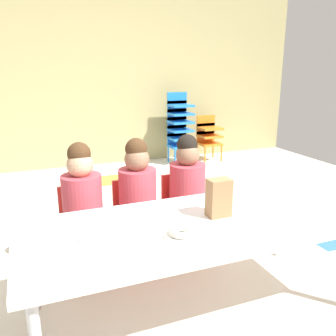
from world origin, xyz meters
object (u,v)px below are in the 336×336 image
at_px(kid_chair_orange_stack, 208,135).
at_px(paper_bag_brown, 219,198).
at_px(seated_child_middle_seat, 137,191).
at_px(paper_plate_near_edge, 181,236).
at_px(seated_child_far_right, 187,184).
at_px(donut_powdered_on_plate, 181,232).
at_px(paper_plate_center_table, 96,237).
at_px(craft_table, 195,229).
at_px(kid_chair_blue_stack, 179,125).
at_px(seated_child_near_camera, 82,198).

bearing_deg(kid_chair_orange_stack, paper_bag_brown, -117.18).
xyz_separation_m(kid_chair_orange_stack, paper_bag_brown, (-1.62, -3.16, 0.27)).
bearing_deg(seated_child_middle_seat, paper_plate_near_edge, -90.24).
bearing_deg(seated_child_far_right, kid_chair_orange_stack, 58.88).
xyz_separation_m(seated_child_middle_seat, donut_powdered_on_plate, (-0.00, -0.76, 0.03)).
bearing_deg(paper_plate_near_edge, paper_plate_center_table, 160.16).
distance_m(craft_table, donut_powdered_on_plate, 0.21).
bearing_deg(seated_child_far_right, kid_chair_blue_stack, 67.58).
xyz_separation_m(craft_table, seated_child_far_right, (0.24, 0.63, 0.04)).
bearing_deg(seated_child_middle_seat, seated_child_near_camera, 180.00).
relative_size(craft_table, paper_bag_brown, 8.60).
height_order(seated_child_middle_seat, kid_chair_orange_stack, seated_child_middle_seat).
relative_size(seated_child_far_right, kid_chair_blue_stack, 0.88).
height_order(kid_chair_blue_stack, paper_plate_center_table, kid_chair_blue_stack).
height_order(paper_plate_near_edge, paper_plate_center_table, same).
height_order(craft_table, paper_plate_center_table, paper_plate_center_table).
bearing_deg(seated_child_near_camera, paper_bag_brown, -41.52).
height_order(seated_child_middle_seat, kid_chair_blue_stack, kid_chair_blue_stack).
distance_m(seated_child_near_camera, donut_powdered_on_plate, 0.85).
bearing_deg(paper_plate_center_table, paper_plate_near_edge, -19.84).
height_order(kid_chair_orange_stack, paper_bag_brown, paper_bag_brown).
distance_m(kid_chair_blue_stack, paper_plate_center_table, 3.67).
relative_size(craft_table, kid_chair_blue_stack, 1.82).
bearing_deg(kid_chair_blue_stack, donut_powdered_on_plate, -113.39).
relative_size(kid_chair_blue_stack, paper_plate_center_table, 5.78).
distance_m(craft_table, seated_child_far_right, 0.67).
distance_m(seated_child_near_camera, kid_chair_orange_stack, 3.44).
distance_m(seated_child_middle_seat, paper_plate_near_edge, 0.76).
distance_m(seated_child_middle_seat, paper_bag_brown, 0.68).
distance_m(craft_table, kid_chair_orange_stack, 3.65).
distance_m(craft_table, kid_chair_blue_stack, 3.44).
bearing_deg(kid_chair_orange_stack, kid_chair_blue_stack, 179.89).
xyz_separation_m(craft_table, kid_chair_orange_stack, (1.78, 3.19, -0.12)).
bearing_deg(paper_plate_center_table, seated_child_near_camera, 87.62).
relative_size(seated_child_far_right, paper_plate_center_table, 5.10).
xyz_separation_m(kid_chair_blue_stack, paper_plate_center_table, (-1.84, -3.18, -0.02)).
height_order(kid_chair_orange_stack, donut_powdered_on_plate, kid_chair_orange_stack).
bearing_deg(craft_table, kid_chair_blue_stack, 67.92).
relative_size(seated_child_middle_seat, paper_plate_near_edge, 5.10).
bearing_deg(paper_plate_center_table, donut_powdered_on_plate, -19.84).
distance_m(seated_child_far_right, paper_plate_near_edge, 0.85).
bearing_deg(craft_table, paper_plate_near_edge, -136.50).
bearing_deg(kid_chair_orange_stack, seated_child_middle_seat, -126.93).
distance_m(seated_child_near_camera, paper_plate_center_table, 0.62).
relative_size(seated_child_near_camera, paper_plate_center_table, 5.10).
xyz_separation_m(kid_chair_blue_stack, kid_chair_orange_stack, (0.49, -0.00, -0.18)).
height_order(craft_table, seated_child_near_camera, seated_child_near_camera).
xyz_separation_m(seated_child_middle_seat, paper_plate_center_table, (-0.40, -0.62, 0.01)).
relative_size(seated_child_far_right, kid_chair_orange_stack, 1.35).
bearing_deg(seated_child_far_right, paper_plate_center_table, -141.61).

